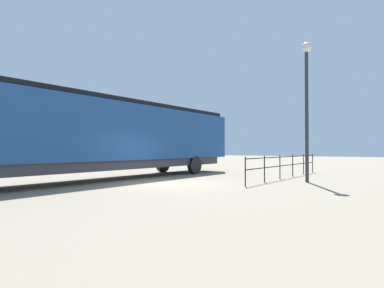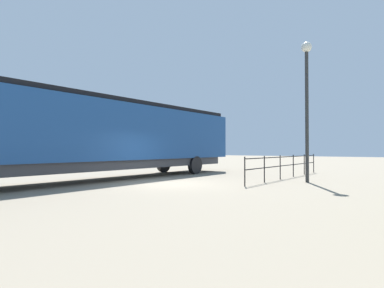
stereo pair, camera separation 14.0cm
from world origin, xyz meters
TOP-DOWN VIEW (x-y plane):
  - ground_plane at (0.00, 0.00)m, footprint 120.00×120.00m
  - locomotive at (-3.74, -0.30)m, footprint 2.91×18.98m
  - lamp_post at (4.66, 4.28)m, footprint 0.48×0.48m
  - platform_fence at (3.11, 5.91)m, footprint 0.05×9.68m

SIDE VIEW (x-z plane):
  - ground_plane at x=0.00m, z-range 0.00..0.00m
  - platform_fence at x=3.11m, z-range 0.18..1.40m
  - locomotive at x=-3.74m, z-range 0.26..4.28m
  - lamp_post at x=4.66m, z-range 1.15..7.67m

